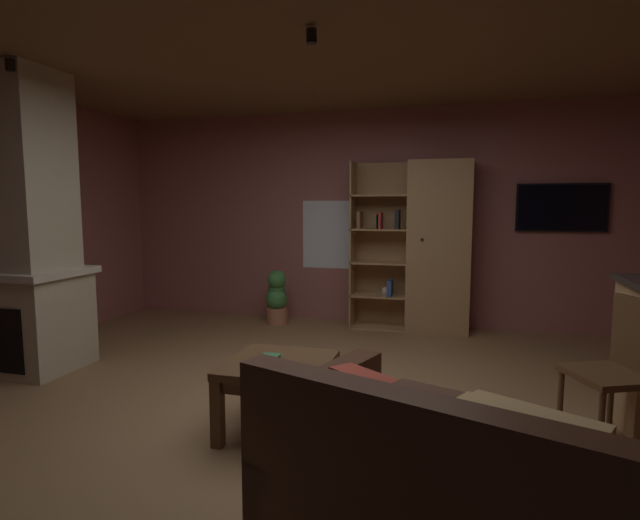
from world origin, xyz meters
name	(u,v)px	position (x,y,z in m)	size (l,w,h in m)	color
floor	(306,411)	(0.00, 0.00, -0.01)	(6.56, 5.63, 0.02)	olive
wall_back	(371,218)	(0.00, 2.85, 1.31)	(6.68, 0.06, 2.63)	#9E5B56
ceiling	(304,30)	(0.00, 0.00, 2.64)	(6.56, 5.63, 0.02)	brown
window_pane_back	(329,235)	(-0.54, 2.81, 1.10)	(0.68, 0.01, 0.86)	white
stone_fireplace	(18,238)	(-2.73, 0.24, 1.19)	(1.05, 0.80, 2.63)	#BCAD8E
bookshelf_cabinet	(430,248)	(0.75, 2.57, 0.98)	(1.38, 0.41, 1.98)	#A87F51
leather_couch	(457,499)	(1.04, -1.38, 0.31)	(1.77, 1.42, 0.84)	#4C2D1E
coffee_table	(279,374)	(-0.07, -0.37, 0.38)	(0.66, 0.68, 0.47)	brown
table_book_0	(271,357)	(-0.13, -0.35, 0.49)	(0.11, 0.11, 0.03)	#387247
dining_chair	(621,364)	(2.00, -0.05, 0.53)	(0.56, 0.56, 0.92)	brown
potted_floor_plant	(277,297)	(-1.10, 2.42, 0.34)	(0.27, 0.28, 0.68)	#B77051
wall_mounted_tv	(561,208)	(2.16, 2.78, 1.45)	(0.95, 0.06, 0.54)	black
track_light_spot_0	(10,65)	(-2.37, -0.08, 2.56)	(0.07, 0.07, 0.09)	black
track_light_spot_1	(312,36)	(0.08, -0.10, 2.56)	(0.07, 0.07, 0.09)	black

